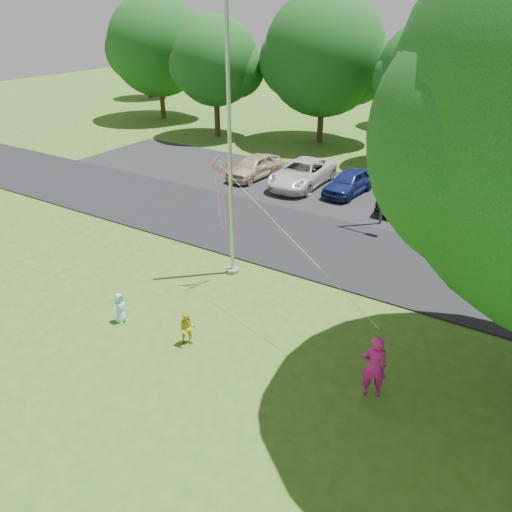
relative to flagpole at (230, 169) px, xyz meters
The scene contains 12 objects.
ground 7.39m from the flagpole, 55.01° to the right, with size 120.00×120.00×0.00m, color #335C18.
park_road 6.73m from the flagpole, 48.81° to the left, with size 60.00×6.00×0.06m, color black.
parking_strip 11.82m from the flagpole, 71.57° to the left, with size 42.00×7.00×0.06m, color black.
flagpole is the anchor object (origin of this frame).
street_lamp 8.33m from the flagpole, 65.20° to the left, with size 1.93×0.34×6.87m.
trash_can 10.38m from the flagpole, 55.13° to the left, with size 0.68×0.68×1.08m.
tree_row 19.95m from the flagpole, 75.18° to the left, with size 64.35×11.94×10.88m.
parked_cars 11.42m from the flagpole, 73.66° to the left, with size 19.66×5.35×1.47m.
woman 8.52m from the flagpole, 27.18° to the right, with size 0.68×0.45×1.86m, color #CD1B83.
child_yellow 5.95m from the flagpole, 71.91° to the right, with size 0.54×0.42×1.11m, color gold.
child_blue 6.09m from the flagpole, 104.04° to the right, with size 0.51×0.33×1.04m, color #A1D5F7.
kite 0.92m from the flagpole, 71.96° to the right, with size 7.15×3.08×2.88m.
Camera 1 is at (6.41, -8.93, 9.39)m, focal length 35.00 mm.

